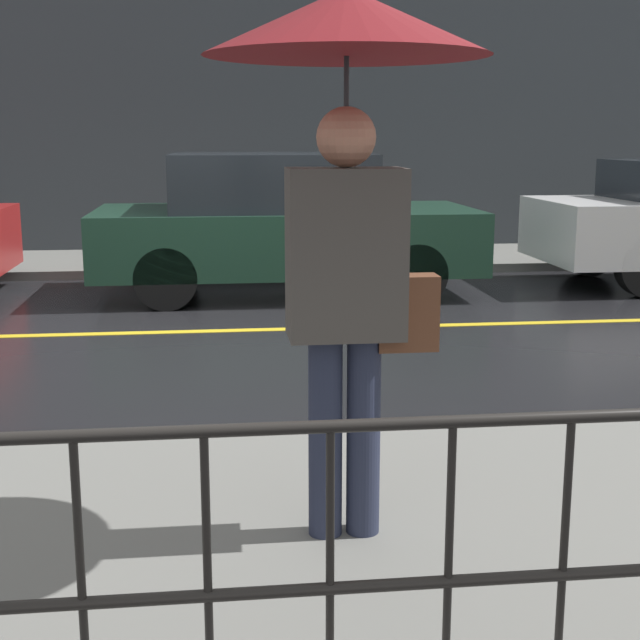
# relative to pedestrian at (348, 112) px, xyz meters

# --- Properties ---
(ground_plane) EXTENTS (80.00, 80.00, 0.00)m
(ground_plane) POSITION_rel_pedestrian_xyz_m (-0.38, 4.44, -1.80)
(ground_plane) COLOR black
(sidewalk_near) EXTENTS (28.00, 2.76, 0.11)m
(sidewalk_near) POSITION_rel_pedestrian_xyz_m (-0.38, -0.03, -1.75)
(sidewalk_near) COLOR slate
(sidewalk_near) RESTS_ON ground_plane
(sidewalk_far) EXTENTS (28.00, 2.11, 0.11)m
(sidewalk_far) POSITION_rel_pedestrian_xyz_m (-0.38, 8.60, -1.75)
(sidewalk_far) COLOR slate
(sidewalk_far) RESTS_ON ground_plane
(lane_marking) EXTENTS (25.20, 0.12, 0.01)m
(lane_marking) POSITION_rel_pedestrian_xyz_m (-0.38, 4.44, -1.80)
(lane_marking) COLOR gold
(lane_marking) RESTS_ON ground_plane
(building_storefront) EXTENTS (28.00, 0.30, 6.37)m
(building_storefront) POSITION_rel_pedestrian_xyz_m (-0.38, 9.80, 1.38)
(building_storefront) COLOR #383D42
(building_storefront) RESTS_ON ground_plane
(railing_foreground) EXTENTS (12.00, 0.04, 0.87)m
(railing_foreground) POSITION_rel_pedestrian_xyz_m (-0.38, -1.16, -1.15)
(railing_foreground) COLOR black
(railing_foreground) RESTS_ON sidewalk_near
(pedestrian) EXTENTS (1.08, 1.08, 2.14)m
(pedestrian) POSITION_rel_pedestrian_xyz_m (0.00, 0.00, 0.00)
(pedestrian) COLOR #23283D
(pedestrian) RESTS_ON sidewalk_near
(car_dark_green) EXTENTS (4.12, 1.94, 1.53)m
(car_dark_green) POSITION_rel_pedestrian_xyz_m (0.23, 6.38, -1.03)
(car_dark_green) COLOR #193828
(car_dark_green) RESTS_ON ground_plane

